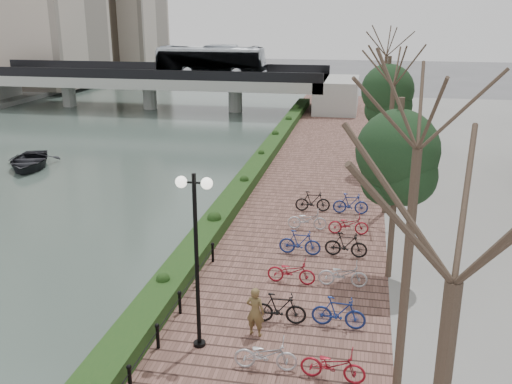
# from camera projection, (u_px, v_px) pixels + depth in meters

# --- Properties ---
(river_water) EXTENTS (30.00, 130.00, 0.02)m
(river_water) POSITION_uv_depth(u_px,v_px,m) (47.00, 155.00, 40.04)
(river_water) COLOR #455650
(river_water) RESTS_ON ground
(promenade) EXTENTS (8.00, 75.00, 0.50)m
(promenade) POSITION_uv_depth(u_px,v_px,m) (304.00, 202.00, 29.51)
(promenade) COLOR brown
(promenade) RESTS_ON ground
(hedge) EXTENTS (1.10, 56.00, 0.60)m
(hedge) POSITION_uv_depth(u_px,v_px,m) (250.00, 175.00, 32.30)
(hedge) COLOR #173C16
(hedge) RESTS_ON promenade
(chain_fence) EXTENTS (0.10, 14.10, 0.70)m
(chain_fence) POSITION_uv_depth(u_px,v_px,m) (145.00, 357.00, 15.31)
(chain_fence) COLOR black
(chain_fence) RESTS_ON promenade
(lamppost) EXTENTS (1.02, 0.32, 5.16)m
(lamppost) POSITION_uv_depth(u_px,v_px,m) (195.00, 226.00, 15.36)
(lamppost) COLOR black
(lamppost) RESTS_ON promenade
(pedestrian) EXTENTS (0.63, 0.48, 1.55)m
(pedestrian) POSITION_uv_depth(u_px,v_px,m) (255.00, 312.00, 16.78)
(pedestrian) COLOR brown
(pedestrian) RESTS_ON promenade
(bicycle_parking) EXTENTS (2.40, 14.69, 1.00)m
(bicycle_parking) POSITION_uv_depth(u_px,v_px,m) (320.00, 259.00, 21.04)
(bicycle_parking) COLOR silver
(bicycle_parking) RESTS_ON promenade
(street_trees) EXTENTS (3.20, 37.12, 6.80)m
(street_trees) POSITION_uv_depth(u_px,v_px,m) (391.00, 166.00, 23.23)
(street_trees) COLOR #352B1F
(street_trees) RESTS_ON promenade
(bridge) EXTENTS (36.00, 10.77, 6.50)m
(bridge) POSITION_uv_depth(u_px,v_px,m) (161.00, 76.00, 57.47)
(bridge) COLOR #ADAEA9
(bridge) RESTS_ON ground
(boat) EXTENTS (4.75, 5.58, 0.98)m
(boat) POSITION_uv_depth(u_px,v_px,m) (29.00, 161.00, 36.56)
(boat) COLOR black
(boat) RESTS_ON river_water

